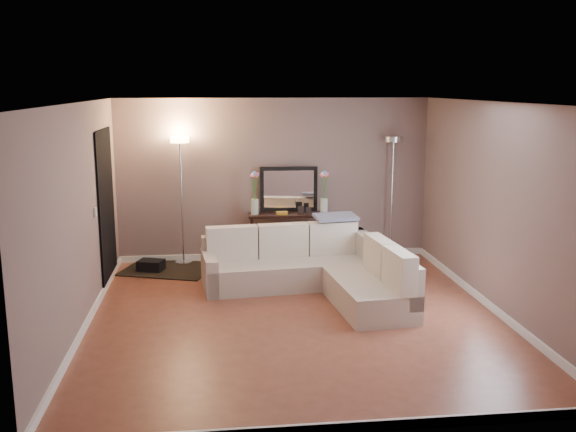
{
  "coord_description": "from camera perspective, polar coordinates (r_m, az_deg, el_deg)",
  "views": [
    {
      "loc": [
        -0.95,
        -7.43,
        2.79
      ],
      "look_at": [
        0.0,
        0.8,
        1.1
      ],
      "focal_mm": 40.0,
      "sensor_mm": 36.0,
      "label": 1
    }
  ],
  "objects": [
    {
      "name": "leaning_mirror",
      "position": [
        10.24,
        0.06,
        2.41
      ],
      "size": [
        0.92,
        0.09,
        0.72
      ],
      "color": "black",
      "rests_on": "console_table"
    },
    {
      "name": "wall_front",
      "position": [
        5.0,
        4.72,
        -5.88
      ],
      "size": [
        5.0,
        0.02,
        2.6
      ],
      "primitive_type": "cube",
      "color": "#7D6660",
      "rests_on": "ground"
    },
    {
      "name": "baseboard_back",
      "position": [
        10.58,
        -1.21,
        -3.49
      ],
      "size": [
        5.0,
        0.03,
        0.1
      ],
      "primitive_type": "cube",
      "color": "white",
      "rests_on": "ground"
    },
    {
      "name": "floor_lamp_lit",
      "position": [
        10.11,
        -9.5,
        3.61
      ],
      "size": [
        0.36,
        0.36,
        2.02
      ],
      "color": "silver",
      "rests_on": "floor"
    },
    {
      "name": "baseboard_left",
      "position": [
        8.07,
        -17.34,
        -8.88
      ],
      "size": [
        0.03,
        5.5,
        0.1
      ],
      "primitive_type": "cube",
      "color": "white",
      "rests_on": "ground"
    },
    {
      "name": "floor",
      "position": [
        8.0,
        0.67,
        -8.93
      ],
      "size": [
        5.0,
        5.5,
        0.01
      ],
      "primitive_type": "cube",
      "color": "brown",
      "rests_on": "ground"
    },
    {
      "name": "floor_lamp_unlit",
      "position": [
        10.46,
        9.28,
        3.8
      ],
      "size": [
        0.3,
        0.3,
        2.0
      ],
      "color": "silver",
      "rests_on": "floor"
    },
    {
      "name": "table_decor",
      "position": [
        10.1,
        0.13,
        0.35
      ],
      "size": [
        0.55,
        0.13,
        0.13
      ],
      "color": "gold",
      "rests_on": "console_table"
    },
    {
      "name": "charcoal_rug",
      "position": [
        10.1,
        -10.62,
        -4.66
      ],
      "size": [
        1.56,
        1.36,
        0.02
      ],
      "primitive_type": "cube",
      "rotation": [
        0.0,
        0.0,
        -0.33
      ],
      "color": "black",
      "rests_on": "floor"
    },
    {
      "name": "wall_back",
      "position": [
        10.35,
        -1.25,
        3.25
      ],
      "size": [
        5.0,
        0.02,
        2.6
      ],
      "primitive_type": "cube",
      "color": "#7D6660",
      "rests_on": "ground"
    },
    {
      "name": "ceiling",
      "position": [
        7.5,
        0.71,
        10.11
      ],
      "size": [
        5.0,
        5.5,
        0.01
      ],
      "primitive_type": "cube",
      "color": "white",
      "rests_on": "ground"
    },
    {
      "name": "wall_right",
      "position": [
        8.34,
        18.07,
        0.65
      ],
      "size": [
        0.02,
        5.5,
        2.6
      ],
      "primitive_type": "cube",
      "color": "#7D6660",
      "rests_on": "ground"
    },
    {
      "name": "baseboard_right",
      "position": [
        8.64,
        17.4,
        -7.52
      ],
      "size": [
        0.03,
        5.5,
        0.1
      ],
      "primitive_type": "cube",
      "color": "white",
      "rests_on": "ground"
    },
    {
      "name": "black_bag",
      "position": [
        10.07,
        -12.06,
        -4.52
      ],
      "size": [
        0.44,
        0.37,
        0.24
      ],
      "primitive_type": "cube",
      "rotation": [
        0.0,
        0.0,
        -0.33
      ],
      "color": "black",
      "rests_on": "charcoal_rug"
    },
    {
      "name": "console_table",
      "position": [
        10.21,
        -0.32,
        -1.72
      ],
      "size": [
        1.31,
        0.41,
        0.8
      ],
      "color": "black",
      "rests_on": "floor"
    },
    {
      "name": "switch_plate",
      "position": [
        8.57,
        -16.74,
        0.34
      ],
      "size": [
        0.02,
        0.08,
        0.12
      ],
      "primitive_type": "cube",
      "color": "white",
      "rests_on": "ground"
    },
    {
      "name": "doorway",
      "position": [
        9.41,
        -15.83,
        0.74
      ],
      "size": [
        0.02,
        1.2,
        2.2
      ],
      "primitive_type": "cube",
      "color": "black",
      "rests_on": "ground"
    },
    {
      "name": "wall_left",
      "position": [
        7.74,
        -18.07,
        -0.16
      ],
      "size": [
        0.02,
        5.5,
        2.6
      ],
      "primitive_type": "cube",
      "color": "#7D6660",
      "rests_on": "ground"
    },
    {
      "name": "throw_blanket",
      "position": [
        9.35,
        4.25,
        -0.07
      ],
      "size": [
        0.66,
        0.44,
        0.08
      ],
      "primitive_type": "cube",
      "rotation": [
        0.1,
        0.0,
        0.15
      ],
      "color": "slate",
      "rests_on": "sectional_sofa"
    },
    {
      "name": "sectional_sofa",
      "position": [
        8.82,
        2.61,
        -4.78
      ],
      "size": [
        2.63,
        2.38,
        0.85
      ],
      "color": "#BFAD9A",
      "rests_on": "floor"
    },
    {
      "name": "flower_vase_right",
      "position": [
        10.14,
        3.22,
        1.85
      ],
      "size": [
        0.15,
        0.13,
        0.68
      ],
      "color": "silver",
      "rests_on": "console_table"
    },
    {
      "name": "baseboard_front",
      "position": [
        5.52,
        4.44,
        -18.27
      ],
      "size": [
        5.0,
        0.03,
        0.1
      ],
      "primitive_type": "cube",
      "color": "white",
      "rests_on": "ground"
    },
    {
      "name": "flower_vase_left",
      "position": [
        10.07,
        -2.99,
        1.78
      ],
      "size": [
        0.15,
        0.13,
        0.68
      ],
      "color": "silver",
      "rests_on": "console_table"
    }
  ]
}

